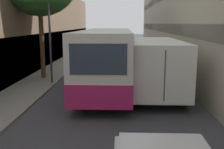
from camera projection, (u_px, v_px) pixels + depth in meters
name	position (u px, v px, depth m)	size (l,w,h in m)	color
ground_plane	(114.00, 87.00, 14.47)	(150.00, 150.00, 0.00)	#38383D
sidewalk_left	(33.00, 85.00, 14.63)	(2.28, 60.00, 0.10)	gray
bus	(107.00, 58.00, 14.08)	(2.47, 10.16, 3.12)	silver
box_truck	(153.00, 62.00, 13.60)	(2.32, 8.31, 2.67)	silver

